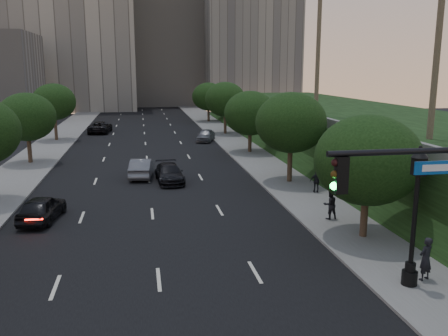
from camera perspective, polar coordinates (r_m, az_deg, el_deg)
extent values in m
cube|color=black|center=(43.79, -9.22, 0.71)|extent=(16.00, 140.00, 0.02)
cube|color=slate|center=(45.08, 3.91, 1.24)|extent=(4.50, 140.00, 0.15)
cube|color=slate|center=(44.84, -22.43, 0.30)|extent=(4.50, 140.00, 0.15)
cube|color=black|center=(47.19, 18.56, 3.50)|extent=(18.00, 90.00, 4.00)
cube|color=slate|center=(43.50, 8.82, 6.43)|extent=(0.35, 90.00, 0.70)
cube|color=gray|center=(106.12, -18.02, 15.44)|extent=(26.00, 20.00, 32.00)
cube|color=#9A978E|center=(115.26, -7.04, 14.09)|extent=(22.00, 18.00, 26.00)
cube|color=gray|center=(112.12, 2.70, 16.79)|extent=(20.00, 22.00, 36.00)
cylinder|color=#38281C|center=(24.60, 16.54, -5.02)|extent=(0.36, 0.36, 2.86)
ellipsoid|color=black|center=(24.00, 16.90, 0.94)|extent=(5.20, 5.20, 4.42)
cylinder|color=#38281C|center=(35.36, 7.93, 0.73)|extent=(0.36, 0.36, 3.21)
ellipsoid|color=black|center=(34.92, 8.06, 5.44)|extent=(5.20, 5.20, 4.42)
cylinder|color=#38281C|center=(47.74, 3.13, 3.50)|extent=(0.36, 0.36, 2.86)
ellipsoid|color=black|center=(47.43, 3.16, 6.61)|extent=(5.20, 5.20, 4.42)
cylinder|color=#38281C|center=(61.32, 0.14, 5.54)|extent=(0.36, 0.36, 3.21)
ellipsoid|color=black|center=(61.07, 0.14, 8.26)|extent=(5.20, 5.20, 4.42)
cylinder|color=#38281C|center=(76.07, -1.88, 6.63)|extent=(0.36, 0.36, 2.86)
ellipsoid|color=black|center=(75.88, -1.89, 8.59)|extent=(5.20, 5.20, 4.42)
cylinder|color=#38281C|center=(45.58, -22.37, 2.30)|extent=(0.36, 0.36, 2.99)
ellipsoid|color=black|center=(45.25, -22.64, 5.70)|extent=(5.00, 5.00, 4.25)
cylinder|color=#38281C|center=(59.18, -19.59, 4.65)|extent=(0.36, 0.36, 3.26)
ellipsoid|color=black|center=(58.92, -19.79, 7.50)|extent=(5.00, 5.00, 4.25)
cylinder|color=#4C4233|center=(32.48, 24.36, 13.73)|extent=(0.40, 0.40, 12.00)
cylinder|color=#4C4233|center=(46.13, 11.32, 15.23)|extent=(0.40, 0.40, 14.50)
cylinder|color=black|center=(13.22, 23.20, 1.91)|extent=(5.40, 0.16, 0.16)
cube|color=black|center=(12.23, 13.93, -0.85)|extent=(0.32, 0.22, 0.95)
sphere|color=black|center=(12.09, 13.22, 0.64)|extent=(0.20, 0.20, 0.20)
sphere|color=#3F2B0A|center=(12.15, 13.16, -0.74)|extent=(0.20, 0.20, 0.20)
sphere|color=#19F24C|center=(12.22, 13.09, -2.12)|extent=(0.20, 0.20, 0.20)
cube|color=#0C4DA1|center=(13.52, 24.47, 0.06)|extent=(1.40, 0.05, 0.35)
cylinder|color=black|center=(20.20, 21.39, -12.39)|extent=(0.60, 0.60, 0.70)
cylinder|color=black|center=(20.00, 21.50, -11.08)|extent=(0.40, 0.40, 0.40)
cylinder|color=black|center=(19.35, 21.93, -5.74)|extent=(0.18, 0.18, 3.60)
cube|color=black|center=(18.87, 22.41, 0.22)|extent=(0.42, 0.42, 0.70)
cone|color=black|center=(18.78, 22.53, 1.71)|extent=(0.64, 0.64, 0.35)
sphere|color=black|center=(18.75, 22.58, 2.31)|extent=(0.14, 0.14, 0.14)
imported|color=black|center=(28.41, -21.06, -4.54)|extent=(2.35, 4.50, 1.46)
imported|color=slate|center=(37.65, -9.86, 0.03)|extent=(2.10, 4.72, 1.51)
imported|color=black|center=(65.09, -14.67, 4.78)|extent=(3.11, 5.78, 1.54)
imported|color=black|center=(35.72, -6.59, -0.64)|extent=(2.18, 4.77, 1.35)
imported|color=slate|center=(55.59, -2.22, 3.95)|extent=(3.00, 4.55, 1.44)
imported|color=black|center=(20.58, 23.09, -10.01)|extent=(0.75, 0.63, 1.76)
imported|color=black|center=(27.02, 12.64, -4.30)|extent=(0.87, 0.71, 1.66)
imported|color=black|center=(32.57, 11.08, -1.56)|extent=(0.97, 0.54, 1.56)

